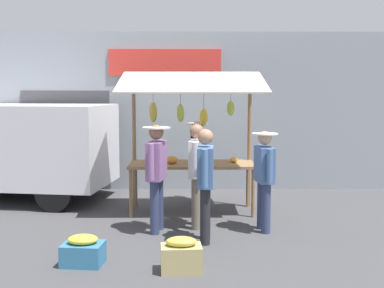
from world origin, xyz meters
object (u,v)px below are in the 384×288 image
at_px(shopper_with_shopping_bag, 197,168).
at_px(produce_crate_near, 181,255).
at_px(vendor_with_sunhat, 197,155).
at_px(shopper_in_striped_shirt, 205,177).
at_px(produce_crate_side, 83,251).
at_px(shopper_in_grey_tee, 157,169).
at_px(shopper_with_ponytail, 264,173).
at_px(market_stall, 192,125).

relative_size(shopper_with_shopping_bag, produce_crate_near, 3.22).
relative_size(vendor_with_sunhat, shopper_in_striped_shirt, 0.97).
bearing_deg(produce_crate_side, shopper_with_shopping_bag, -130.05).
bearing_deg(produce_crate_side, shopper_in_grey_tee, -119.53).
relative_size(vendor_with_sunhat, shopper_with_ponytail, 1.02).
bearing_deg(vendor_with_sunhat, shopper_in_grey_tee, -12.59).
xyz_separation_m(market_stall, shopper_with_ponytail, (-1.10, 1.25, -0.65)).
distance_m(shopper_in_grey_tee, shopper_with_ponytail, 1.64).
relative_size(market_stall, shopper_in_striped_shirt, 1.54).
xyz_separation_m(market_stall, shopper_with_shopping_bag, (-0.08, 1.02, -0.61)).
xyz_separation_m(vendor_with_sunhat, shopper_in_grey_tee, (0.65, 2.00, 0.05)).
bearing_deg(vendor_with_sunhat, produce_crate_side, -17.64).
height_order(shopper_in_grey_tee, shopper_in_striped_shirt, shopper_in_grey_tee).
distance_m(vendor_with_sunhat, shopper_in_striped_shirt, 2.52).
height_order(vendor_with_sunhat, shopper_in_grey_tee, shopper_in_grey_tee).
bearing_deg(shopper_in_grey_tee, shopper_in_striped_shirt, -114.72).
relative_size(vendor_with_sunhat, produce_crate_near, 3.09).
relative_size(shopper_in_striped_shirt, produce_crate_near, 3.19).
distance_m(shopper_in_grey_tee, shopper_in_striped_shirt, 0.89).
relative_size(shopper_with_ponytail, produce_crate_side, 2.91).
distance_m(vendor_with_sunhat, produce_crate_near, 3.78).
bearing_deg(market_stall, produce_crate_near, 87.34).
bearing_deg(produce_crate_near, shopper_with_shopping_bag, -96.25).
relative_size(shopper_in_grey_tee, shopper_in_striped_shirt, 1.02).
height_order(market_stall, shopper_with_ponytail, market_stall).
relative_size(shopper_in_grey_tee, shopper_with_shopping_bag, 1.00).
xyz_separation_m(shopper_in_grey_tee, produce_crate_near, (-0.40, 1.70, -0.78)).
bearing_deg(market_stall, shopper_with_ponytail, 131.54).
bearing_deg(shopper_with_ponytail, vendor_with_sunhat, 19.99).
relative_size(market_stall, produce_crate_near, 4.92).
distance_m(shopper_with_shopping_bag, produce_crate_near, 2.10).
bearing_deg(shopper_in_grey_tee, shopper_with_shopping_bag, -56.81).
distance_m(shopper_with_ponytail, produce_crate_side, 2.97).
relative_size(shopper_in_grey_tee, produce_crate_near, 3.24).
height_order(shopper_in_grey_tee, shopper_with_shopping_bag, shopper_in_grey_tee).
bearing_deg(vendor_with_sunhat, shopper_with_ponytail, 32.16).
bearing_deg(produce_crate_near, shopper_in_grey_tee, -76.73).
height_order(shopper_with_ponytail, shopper_with_shopping_bag, shopper_with_shopping_bag).
height_order(shopper_with_ponytail, produce_crate_near, shopper_with_ponytail).
bearing_deg(shopper_in_striped_shirt, shopper_with_ponytail, -55.33).
bearing_deg(produce_crate_near, produce_crate_side, -11.10).
bearing_deg(shopper_in_grey_tee, shopper_with_ponytail, -78.21).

